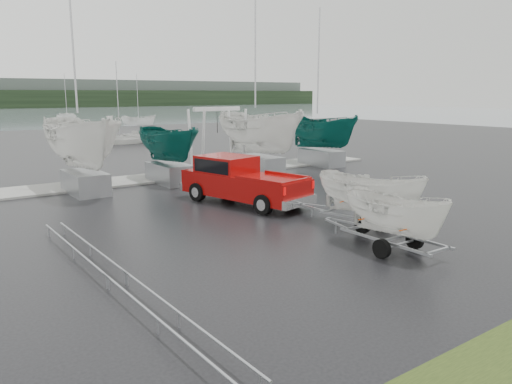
% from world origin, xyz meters
% --- Properties ---
extents(ground_plane, '(120.00, 120.00, 0.00)m').
position_xyz_m(ground_plane, '(0.00, 0.00, 0.00)').
color(ground_plane, black).
rests_on(ground_plane, ground).
extents(dock, '(30.00, 3.00, 0.12)m').
position_xyz_m(dock, '(0.00, 13.00, 0.05)').
color(dock, '#969691').
rests_on(dock, ground).
extents(pickup_truck, '(3.50, 6.68, 2.12)m').
position_xyz_m(pickup_truck, '(-0.71, 4.66, 1.10)').
color(pickup_truck, maroon).
rests_on(pickup_truck, ground).
extents(trailer_hitched, '(1.97, 3.77, 4.85)m').
position_xyz_m(trailer_hitched, '(0.76, -1.88, 2.64)').
color(trailer_hitched, '#97999F').
rests_on(trailer_hitched, ground).
extents(trailer_parked, '(1.78, 3.61, 4.41)m').
position_xyz_m(trailer_parked, '(-0.79, -4.29, 2.41)').
color(trailer_parked, '#97999F').
rests_on(trailer_parked, ground).
extents(boat_hoist, '(3.30, 2.18, 4.12)m').
position_xyz_m(boat_hoist, '(3.27, 13.00, 2.67)').
color(boat_hoist, silver).
rests_on(boat_hoist, ground).
extents(keelboat_0, '(2.82, 3.20, 11.00)m').
position_xyz_m(keelboat_0, '(-5.77, 11.00, 4.49)').
color(keelboat_0, '#97999F').
rests_on(keelboat_0, ground).
extents(keelboat_1, '(2.10, 3.20, 6.69)m').
position_xyz_m(keelboat_1, '(-0.99, 11.20, 3.29)').
color(keelboat_1, '#97999F').
rests_on(keelboat_1, ground).
extents(keelboat_2, '(2.90, 3.20, 11.08)m').
position_xyz_m(keelboat_2, '(5.15, 11.00, 4.61)').
color(keelboat_2, '#97999F').
rests_on(keelboat_2, ground).
extents(keelboat_3, '(2.42, 3.20, 10.59)m').
position_xyz_m(keelboat_3, '(10.67, 11.30, 3.84)').
color(keelboat_3, '#97999F').
rests_on(keelboat_3, ground).
extents(mast_rack_0, '(0.56, 6.50, 0.06)m').
position_xyz_m(mast_rack_0, '(-9.00, 1.00, 0.35)').
color(mast_rack_0, '#97999F').
rests_on(mast_rack_0, ground).
extents(mast_rack_1, '(0.56, 6.50, 0.06)m').
position_xyz_m(mast_rack_1, '(-9.00, -5.00, 0.35)').
color(mast_rack_1, '#97999F').
rests_on(mast_rack_1, ground).
extents(moored_boat_2, '(2.44, 2.40, 10.71)m').
position_xyz_m(moored_boat_2, '(4.78, 34.03, 0.01)').
color(moored_boat_2, silver).
rests_on(moored_boat_2, ground).
extents(moored_boat_3, '(3.35, 3.36, 11.15)m').
position_xyz_m(moored_boat_3, '(18.91, 62.94, 0.01)').
color(moored_boat_3, silver).
rests_on(moored_boat_3, ground).
extents(moored_boat_5, '(3.89, 3.94, 12.03)m').
position_xyz_m(moored_boat_5, '(9.22, 68.37, 0.00)').
color(moored_boat_5, silver).
rests_on(moored_boat_5, ground).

